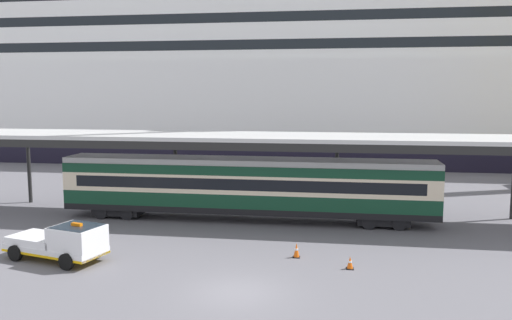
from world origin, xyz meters
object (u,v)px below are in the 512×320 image
(service_truck, at_px, (63,241))
(train_carriage, at_px, (247,186))
(cruise_ship, at_px, (348,54))
(traffic_cone_mid, at_px, (296,250))
(traffic_cone_near, at_px, (350,263))

(service_truck, bearing_deg, train_carriage, 51.80)
(cruise_ship, bearing_deg, traffic_cone_mid, -93.74)
(service_truck, height_order, traffic_cone_near, service_truck)
(train_carriage, bearing_deg, traffic_cone_mid, -62.30)
(train_carriage, relative_size, traffic_cone_near, 39.47)
(traffic_cone_mid, bearing_deg, cruise_ship, 86.26)
(train_carriage, height_order, traffic_cone_near, train_carriage)
(train_carriage, relative_size, service_truck, 4.36)
(train_carriage, xyz_separation_m, traffic_cone_mid, (3.85, -7.34, -1.95))
(train_carriage, distance_m, traffic_cone_mid, 8.51)
(traffic_cone_near, xyz_separation_m, traffic_cone_mid, (-2.66, 1.37, 0.07))
(traffic_cone_near, relative_size, traffic_cone_mid, 0.82)
(train_carriage, xyz_separation_m, traffic_cone_near, (6.51, -8.71, -2.01))
(train_carriage, height_order, service_truck, train_carriage)
(service_truck, bearing_deg, traffic_cone_mid, 11.42)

